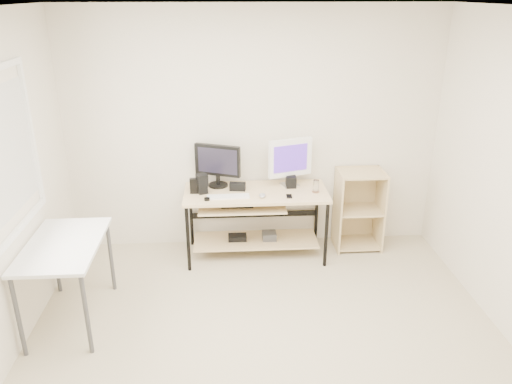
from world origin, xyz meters
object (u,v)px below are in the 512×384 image
object	(u,v)px
desk	(253,210)
shelf_unit	(358,208)
audio_controller	(194,186)
black_monitor	(218,163)
side_table	(64,252)
white_imac	(290,159)

from	to	relation	value
desk	shelf_unit	distance (m)	1.19
shelf_unit	audio_controller	world-z (taller)	audio_controller
desk	black_monitor	size ratio (longest dim) A/B	3.10
desk	side_table	distance (m)	1.97
desk	side_table	xyz separation A→B (m)	(-1.65, -1.06, 0.13)
shelf_unit	black_monitor	xyz separation A→B (m)	(-1.54, 0.02, 0.56)
side_table	white_imac	bearing A→B (deg)	30.43
white_imac	audio_controller	bearing A→B (deg)	170.49
shelf_unit	black_monitor	world-z (taller)	black_monitor
desk	shelf_unit	world-z (taller)	shelf_unit
white_imac	side_table	bearing A→B (deg)	-167.89
side_table	shelf_unit	xyz separation A→B (m)	(2.83, 1.22, -0.22)
desk	audio_controller	xyz separation A→B (m)	(-0.62, -0.01, 0.29)
desk	side_table	size ratio (longest dim) A/B	1.50
shelf_unit	black_monitor	bearing A→B (deg)	179.42
side_table	audio_controller	xyz separation A→B (m)	(1.04, 1.05, 0.16)
side_table	black_monitor	distance (m)	1.82
black_monitor	audio_controller	xyz separation A→B (m)	(-0.25, -0.19, -0.18)
side_table	black_monitor	xyz separation A→B (m)	(1.29, 1.24, 0.34)
audio_controller	desk	bearing A→B (deg)	2.22
desk	side_table	bearing A→B (deg)	-147.35
shelf_unit	white_imac	distance (m)	0.98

